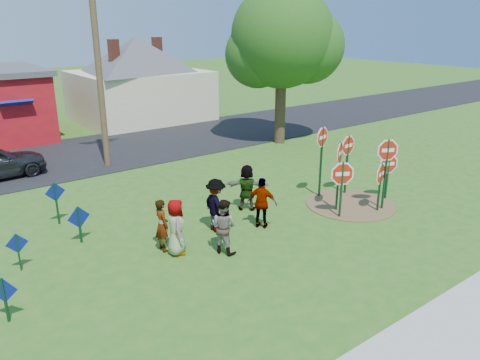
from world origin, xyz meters
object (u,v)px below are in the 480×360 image
at_px(stop_sign_a, 342,178).
at_px(stop_sign_b, 322,144).
at_px(person_b, 162,225).
at_px(stop_sign_c, 387,158).
at_px(person_a, 176,227).
at_px(stop_sign_d, 348,150).
at_px(utility_pole, 98,62).
at_px(leafy_tree, 284,42).

xyz_separation_m(stop_sign_a, stop_sign_b, (0.90, 1.80, 0.65)).
xyz_separation_m(stop_sign_b, person_b, (-6.84, -0.31, -1.27)).
height_order(stop_sign_c, person_a, stop_sign_c).
distance_m(stop_sign_c, stop_sign_d, 1.86).
relative_size(utility_pole, leafy_tree, 1.07).
relative_size(stop_sign_d, person_b, 1.55).
xyz_separation_m(stop_sign_c, utility_pole, (-5.70, 10.89, 2.78)).
xyz_separation_m(stop_sign_b, stop_sign_d, (1.02, -0.38, -0.32)).
relative_size(stop_sign_b, stop_sign_d, 1.16).
distance_m(stop_sign_a, person_a, 5.85).
distance_m(stop_sign_b, leafy_tree, 9.07).
xyz_separation_m(stop_sign_b, leafy_tree, (4.53, 7.15, 3.25)).
distance_m(stop_sign_b, stop_sign_d, 1.14).
bearing_deg(person_b, stop_sign_b, -84.03).
xyz_separation_m(utility_pole, leafy_tree, (9.37, -1.51, 0.65)).
height_order(person_a, utility_pole, utility_pole).
relative_size(stop_sign_a, leafy_tree, 0.25).
bearing_deg(stop_sign_b, stop_sign_d, -33.56).
bearing_deg(stop_sign_b, person_b, 169.41).
xyz_separation_m(stop_sign_a, person_b, (-5.93, 1.49, -0.62)).
height_order(stop_sign_a, leafy_tree, leafy_tree).
distance_m(stop_sign_b, stop_sign_c, 2.39).
height_order(stop_sign_a, stop_sign_b, stop_sign_b).
bearing_deg(stop_sign_c, leafy_tree, 95.25).
bearing_deg(person_a, utility_pole, 8.63).
bearing_deg(utility_pole, person_b, -102.54).
xyz_separation_m(person_b, utility_pole, (2.00, 8.98, 3.87)).
bearing_deg(person_b, utility_pole, -9.16).
relative_size(stop_sign_b, person_a, 1.72).
xyz_separation_m(stop_sign_c, person_b, (-7.70, 1.91, -1.09)).
height_order(stop_sign_a, person_b, stop_sign_a).
xyz_separation_m(stop_sign_c, stop_sign_d, (0.16, 1.84, -0.14)).
height_order(stop_sign_d, leafy_tree, leafy_tree).
bearing_deg(leafy_tree, stop_sign_c, -111.36).
height_order(stop_sign_b, stop_sign_c, stop_sign_b).
xyz_separation_m(person_a, utility_pole, (1.78, 9.41, 3.84)).
height_order(utility_pole, leafy_tree, utility_pole).
bearing_deg(leafy_tree, person_b, -146.71).
height_order(person_a, leafy_tree, leafy_tree).
bearing_deg(utility_pole, stop_sign_d, -57.06).
bearing_deg(utility_pole, person_a, -100.73).
bearing_deg(leafy_tree, stop_sign_b, -122.33).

